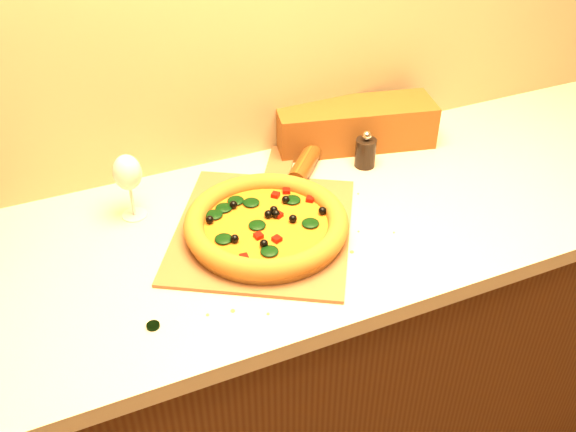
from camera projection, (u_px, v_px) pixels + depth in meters
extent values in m
cube|color=#4A230F|center=(309.00, 353.00, 1.77)|extent=(2.80, 0.65, 0.86)
cube|color=#C6B39A|center=(313.00, 223.00, 1.50)|extent=(2.84, 0.68, 0.04)
cube|color=brown|center=(263.00, 229.00, 1.45)|extent=(0.55, 0.57, 0.01)
cube|color=brown|center=(280.00, 164.00, 1.67)|extent=(0.14, 0.18, 0.01)
cylinder|color=#B87B2E|center=(266.00, 230.00, 1.42)|extent=(0.34, 0.34, 0.02)
cylinder|color=orange|center=(266.00, 225.00, 1.42)|extent=(0.29, 0.29, 0.01)
torus|color=brown|center=(266.00, 222.00, 1.41)|extent=(0.36, 0.36, 0.05)
ellipsoid|color=black|center=(283.00, 208.00, 1.45)|extent=(0.04, 0.04, 0.01)
sphere|color=black|center=(251.00, 230.00, 1.38)|extent=(0.02, 0.02, 0.02)
cube|color=#860904|center=(285.00, 233.00, 1.38)|extent=(0.02, 0.02, 0.01)
cylinder|color=black|center=(153.00, 326.00, 1.21)|extent=(0.03, 0.03, 0.01)
cylinder|color=black|center=(365.00, 153.00, 1.65)|extent=(0.05, 0.05, 0.08)
sphere|color=silver|center=(367.00, 136.00, 1.62)|extent=(0.03, 0.03, 0.03)
cylinder|color=#58260F|center=(309.00, 157.00, 1.66)|extent=(0.19, 0.21, 0.05)
cylinder|color=#58260F|center=(324.00, 131.00, 1.77)|extent=(0.05, 0.05, 0.02)
cylinder|color=#58260F|center=(292.00, 187.00, 1.55)|extent=(0.05, 0.05, 0.02)
cube|color=brown|center=(355.00, 125.00, 1.73)|extent=(0.44, 0.23, 0.12)
cylinder|color=silver|center=(135.00, 215.00, 1.49)|extent=(0.06, 0.06, 0.00)
cylinder|color=silver|center=(132.00, 201.00, 1.47)|extent=(0.01, 0.01, 0.07)
ellipsoid|color=silver|center=(127.00, 172.00, 1.43)|extent=(0.07, 0.07, 0.09)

